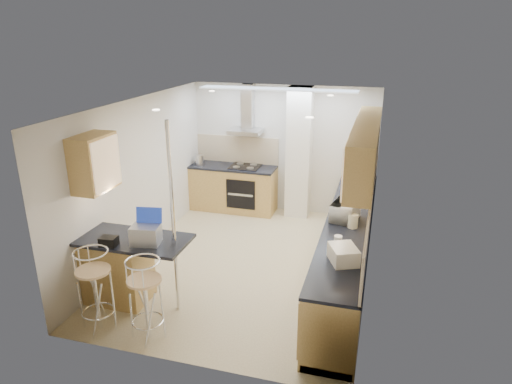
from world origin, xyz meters
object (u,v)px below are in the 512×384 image
(microwave, at_px, (345,211))
(bar_stool_near, at_px, (96,290))
(bread_bin, at_px, (343,254))
(bar_stool_end, at_px, (146,300))
(laptop, at_px, (146,235))

(microwave, relative_size, bar_stool_near, 0.45)
(bread_bin, bearing_deg, bar_stool_near, 171.97)
(bar_stool_near, bearing_deg, bread_bin, 26.33)
(bar_stool_near, xyz_separation_m, bar_stool_end, (0.67, 0.00, -0.01))
(laptop, bearing_deg, bread_bin, -4.62)
(laptop, bearing_deg, microwave, 22.79)
(laptop, height_order, bread_bin, laptop)
(microwave, relative_size, bread_bin, 1.33)
(microwave, height_order, bar_stool_near, microwave)
(bar_stool_near, distance_m, bread_bin, 2.97)
(microwave, distance_m, laptop, 2.75)
(laptop, relative_size, bar_stool_end, 0.33)
(bar_stool_near, relative_size, bread_bin, 2.93)
(bar_stool_end, xyz_separation_m, bread_bin, (2.15, 0.79, 0.50))
(microwave, relative_size, laptop, 1.39)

